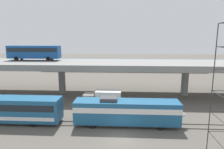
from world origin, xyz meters
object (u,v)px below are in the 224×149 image
at_px(train_locomotive, 132,111).
at_px(parked_car_2, 62,63).
at_px(parked_car_1, 165,64).
at_px(parked_car_0, 121,64).
at_px(parked_car_3, 106,64).
at_px(service_truck_west, 103,98).
at_px(transit_bus_on_overpass, 34,51).

height_order(train_locomotive, parked_car_2, train_locomotive).
bearing_deg(parked_car_1, parked_car_0, -177.71).
relative_size(parked_car_2, parked_car_3, 1.01).
bearing_deg(parked_car_3, train_locomotive, -80.81).
height_order(service_truck_west, parked_car_3, service_truck_west).
distance_m(parked_car_0, parked_car_1, 17.70).
bearing_deg(parked_car_2, transit_bus_on_overpass, 97.68).
relative_size(train_locomotive, transit_bus_on_overpass, 1.33).
xyz_separation_m(train_locomotive, parked_car_2, (-26.67, 53.14, -0.07)).
distance_m(train_locomotive, parked_car_0, 52.01).
distance_m(train_locomotive, transit_bus_on_overpass, 29.34).
xyz_separation_m(train_locomotive, transit_bus_on_overpass, (-21.95, 18.11, 7.14)).
relative_size(service_truck_west, parked_car_2, 1.54).
xyz_separation_m(parked_car_0, parked_car_1, (17.69, 0.71, 0.00)).
relative_size(parked_car_0, parked_car_1, 0.91).
bearing_deg(transit_bus_on_overpass, service_truck_west, -31.60).
bearing_deg(train_locomotive, service_truck_west, 122.51).
bearing_deg(train_locomotive, parked_car_0, 92.59).
bearing_deg(parked_car_3, parked_car_1, 4.35).
bearing_deg(parked_car_2, parked_car_0, 177.21).
bearing_deg(transit_bus_on_overpass, parked_car_1, 42.81).
bearing_deg(service_truck_west, parked_car_3, -85.51).
xyz_separation_m(parked_car_2, parked_car_3, (18.44, -2.28, 0.00)).
bearing_deg(parked_car_1, transit_bus_on_overpass, -137.19).
bearing_deg(parked_car_2, parked_car_3, 172.97).
distance_m(train_locomotive, parked_car_3, 51.53).
distance_m(service_truck_west, parked_car_2, 50.53).
height_order(transit_bus_on_overpass, parked_car_0, transit_bus_on_overpass).
bearing_deg(parked_car_0, parked_car_3, 10.47).
bearing_deg(parked_car_1, parked_car_3, -175.65).
distance_m(parked_car_1, parked_car_2, 42.02).
bearing_deg(transit_bus_on_overpass, parked_car_3, 67.27).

